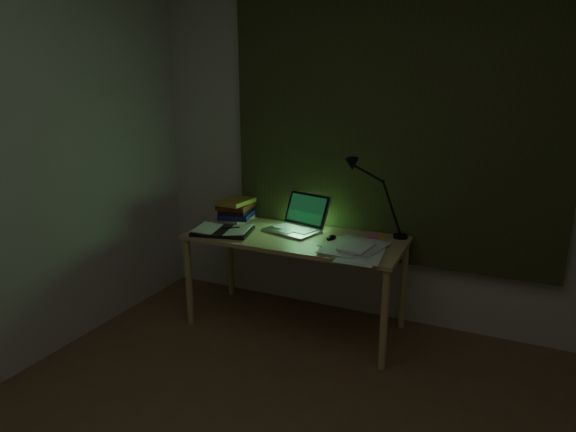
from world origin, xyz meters
name	(u,v)px	position (x,y,z in m)	size (l,w,h in m)	color
wall_back	(391,143)	(0.00, 2.00, 1.25)	(3.50, 0.00, 2.50)	beige
curtain	(391,113)	(0.00, 1.96, 1.45)	(2.20, 0.06, 2.00)	#2E3118
desk	(295,282)	(-0.51, 1.61, 0.33)	(1.43, 0.63, 0.65)	tan
laptop	(292,214)	(-0.57, 1.69, 0.78)	(0.35, 0.39, 0.25)	silver
open_textbook	(223,230)	(-0.99, 1.47, 0.67)	(0.38, 0.27, 0.03)	silver
book_stack	(236,209)	(-1.06, 1.77, 0.74)	(0.22, 0.26, 0.17)	silver
loose_papers	(349,246)	(-0.12, 1.52, 0.66)	(0.37, 0.39, 0.02)	silver
mouse	(331,238)	(-0.27, 1.62, 0.67)	(0.06, 0.09, 0.03)	black
sticky_yellow	(379,236)	(0.00, 1.82, 0.66)	(0.08, 0.08, 0.02)	gold
sticky_pink	(372,236)	(-0.04, 1.79, 0.66)	(0.08, 0.08, 0.02)	pink
desk_lamp	(403,200)	(0.13, 1.86, 0.91)	(0.34, 0.26, 0.51)	black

